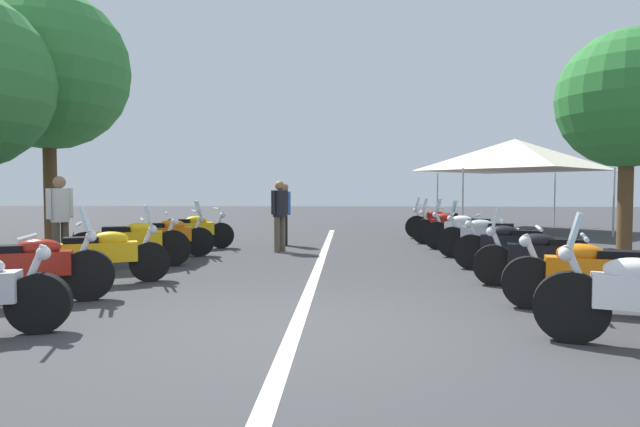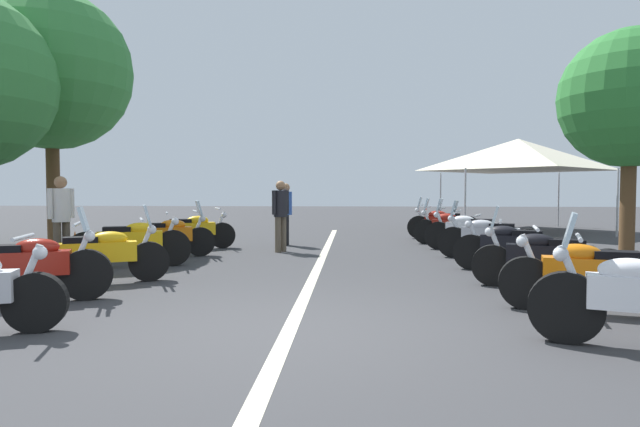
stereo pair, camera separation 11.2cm
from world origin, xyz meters
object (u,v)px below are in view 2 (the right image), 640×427
at_px(bystander_2, 281,210).
at_px(motorcycle_left_row_1, 24,266).
at_px(motorcycle_right_row_5, 470,231).
at_px(traffic_cone_0, 75,247).
at_px(motorcycle_right_row_1, 592,275).
at_px(motorcycle_right_row_4, 489,237).
at_px(event_tent, 518,155).
at_px(motorcycle_left_row_2, 99,254).
at_px(motorcycle_right_row_6, 452,227).
at_px(motorcycle_right_row_3, 512,246).
at_px(motorcycle_left_row_4, 166,236).
at_px(motorcycle_left_row_5, 191,231).
at_px(motorcycle_right_row_2, 547,257).
at_px(roadside_tree_2, 630,99).
at_px(motorcycle_right_row_7, 443,223).
at_px(bystander_1, 61,214).
at_px(motorcycle_left_row_3, 131,242).
at_px(roadside_tree_0, 51,71).
at_px(bystander_0, 286,209).

bearing_deg(bystander_2, motorcycle_left_row_1, 101.62).
height_order(motorcycle_right_row_5, traffic_cone_0, motorcycle_right_row_5).
height_order(motorcycle_right_row_1, motorcycle_right_row_4, motorcycle_right_row_4).
bearing_deg(bystander_2, motorcycle_right_row_1, 162.80).
bearing_deg(motorcycle_right_row_5, event_tent, -97.51).
relative_size(motorcycle_left_row_2, motorcycle_right_row_6, 0.96).
bearing_deg(motorcycle_left_row_2, motorcycle_right_row_3, -11.92).
bearing_deg(motorcycle_left_row_4, motorcycle_right_row_6, 0.14).
relative_size(motorcycle_left_row_4, event_tent, 0.39).
xyz_separation_m(motorcycle_left_row_5, motorcycle_right_row_1, (-6.09, -6.64, -0.00)).
bearing_deg(motorcycle_right_row_2, motorcycle_left_row_1, 27.33).
bearing_deg(roadside_tree_2, motorcycle_right_row_7, 48.33).
relative_size(motorcycle_left_row_1, motorcycle_right_row_7, 0.98).
bearing_deg(motorcycle_right_row_5, motorcycle_right_row_3, 108.77).
bearing_deg(motorcycle_left_row_2, motorcycle_left_row_1, -126.29).
height_order(motorcycle_left_row_5, traffic_cone_0, motorcycle_left_row_5).
bearing_deg(bystander_1, motorcycle_right_row_4, -142.72).
distance_m(motorcycle_right_row_2, event_tent, 11.46).
xyz_separation_m(motorcycle_right_row_1, traffic_cone_0, (3.91, 8.32, -0.16)).
bearing_deg(traffic_cone_0, motorcycle_right_row_7, -57.38).
xyz_separation_m(motorcycle_left_row_5, motorcycle_right_row_3, (-3.05, -6.64, -0.00)).
bearing_deg(motorcycle_right_row_5, motorcycle_right_row_1, 108.55).
bearing_deg(motorcycle_right_row_5, motorcycle_right_row_7, -68.86).
relative_size(motorcycle_left_row_3, traffic_cone_0, 3.41).
distance_m(motorcycle_left_row_5, roadside_tree_0, 5.41).
bearing_deg(motorcycle_right_row_7, event_tent, -122.31).
bearing_deg(motorcycle_right_row_6, motorcycle_right_row_5, 109.96).
bearing_deg(motorcycle_right_row_2, traffic_cone_0, -0.31).
xyz_separation_m(motorcycle_left_row_3, motorcycle_right_row_7, (5.97, -6.67, 0.01)).
distance_m(motorcycle_left_row_1, motorcycle_right_row_1, 6.88).
bearing_deg(bystander_0, motorcycle_left_row_4, -130.45).
relative_size(motorcycle_right_row_7, bystander_2, 1.26).
xyz_separation_m(motorcycle_left_row_5, roadside_tree_2, (-0.13, -10.04, 3.00)).
xyz_separation_m(motorcycle_right_row_4, bystander_1, (-1.48, 8.24, 0.52)).
relative_size(motorcycle_left_row_1, motorcycle_right_row_3, 1.04).
xyz_separation_m(motorcycle_left_row_1, bystander_0, (7.05, -2.39, 0.46)).
height_order(motorcycle_right_row_1, motorcycle_right_row_5, motorcycle_right_row_5).
xyz_separation_m(bystander_1, event_tent, (9.14, -11.16, 1.66)).
bearing_deg(motorcycle_right_row_4, motorcycle_left_row_2, 45.90).
bearing_deg(motorcycle_right_row_2, motorcycle_right_row_1, 104.37).
xyz_separation_m(motorcycle_right_row_5, bystander_2, (-0.52, 4.40, 0.48)).
distance_m(motorcycle_right_row_7, roadside_tree_2, 5.62).
bearing_deg(motorcycle_left_row_1, bystander_2, 44.30).
relative_size(motorcycle_right_row_5, roadside_tree_0, 0.33).
height_order(motorcycle_right_row_4, roadside_tree_2, roadside_tree_2).
xyz_separation_m(motorcycle_left_row_1, motorcycle_left_row_2, (1.39, -0.27, -0.01)).
height_order(motorcycle_right_row_2, motorcycle_right_row_4, motorcycle_right_row_4).
xyz_separation_m(motorcycle_right_row_2, motorcycle_right_row_7, (7.61, 0.20, 0.02)).
distance_m(motorcycle_right_row_7, bystander_2, 5.47).
bearing_deg(bystander_1, motorcycle_right_row_5, -132.74).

